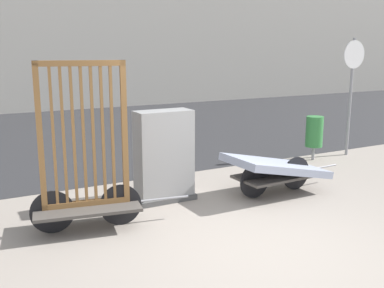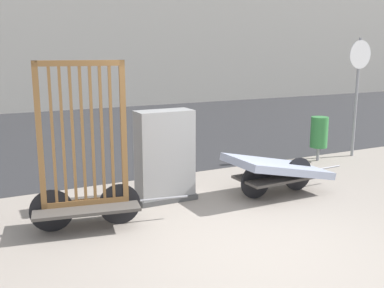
{
  "view_description": "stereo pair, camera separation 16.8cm",
  "coord_description": "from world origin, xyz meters",
  "px_view_note": "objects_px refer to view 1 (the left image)",
  "views": [
    {
      "loc": [
        -2.94,
        -3.9,
        2.27
      ],
      "look_at": [
        0.0,
        1.54,
        0.96
      ],
      "focal_mm": 42.0,
      "sensor_mm": 36.0,
      "label": 1
    },
    {
      "loc": [
        -2.79,
        -3.97,
        2.27
      ],
      "look_at": [
        0.0,
        1.54,
        0.96
      ],
      "focal_mm": 42.0,
      "sensor_mm": 36.0,
      "label": 2
    }
  ],
  "objects_px": {
    "trash_bin": "(314,132)",
    "sign_post": "(352,79)",
    "bike_cart_with_bedframe": "(86,174)",
    "utility_cabinet": "(164,159)",
    "bike_cart_with_mattress": "(276,168)"
  },
  "relations": [
    {
      "from": "sign_post",
      "to": "bike_cart_with_mattress",
      "type": "bearing_deg",
      "value": -155.67
    },
    {
      "from": "trash_bin",
      "to": "bike_cart_with_mattress",
      "type": "bearing_deg",
      "value": -146.38
    },
    {
      "from": "trash_bin",
      "to": "sign_post",
      "type": "relative_size",
      "value": 0.37
    },
    {
      "from": "utility_cabinet",
      "to": "sign_post",
      "type": "xyz_separation_m",
      "value": [
        4.8,
        0.84,
        1.0
      ]
    },
    {
      "from": "sign_post",
      "to": "utility_cabinet",
      "type": "bearing_deg",
      "value": -170.1
    },
    {
      "from": "utility_cabinet",
      "to": "sign_post",
      "type": "distance_m",
      "value": 4.97
    },
    {
      "from": "bike_cart_with_bedframe",
      "to": "sign_post",
      "type": "distance_m",
      "value": 6.36
    },
    {
      "from": "utility_cabinet",
      "to": "trash_bin",
      "type": "relative_size",
      "value": 1.51
    },
    {
      "from": "trash_bin",
      "to": "sign_post",
      "type": "bearing_deg",
      "value": -0.51
    },
    {
      "from": "bike_cart_with_mattress",
      "to": "sign_post",
      "type": "bearing_deg",
      "value": 22.14
    },
    {
      "from": "bike_cart_with_bedframe",
      "to": "bike_cart_with_mattress",
      "type": "bearing_deg",
      "value": 10.05
    },
    {
      "from": "bike_cart_with_bedframe",
      "to": "trash_bin",
      "type": "bearing_deg",
      "value": 25.25
    },
    {
      "from": "bike_cart_with_mattress",
      "to": "trash_bin",
      "type": "bearing_deg",
      "value": 31.43
    },
    {
      "from": "bike_cart_with_bedframe",
      "to": "bike_cart_with_mattress",
      "type": "height_order",
      "value": "bike_cart_with_bedframe"
    },
    {
      "from": "bike_cart_with_mattress",
      "to": "sign_post",
      "type": "xyz_separation_m",
      "value": [
        3.08,
        1.39,
        1.23
      ]
    }
  ]
}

